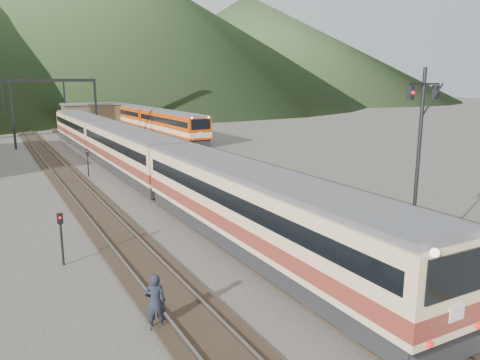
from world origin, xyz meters
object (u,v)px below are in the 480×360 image
main_train (129,149)px  second_train (149,120)px  signal_mast (419,144)px  worker (155,302)px

main_train → second_train: 32.77m
second_train → signal_mast: (-7.54, -56.98, 3.37)m
main_train → signal_mast: bearing=-81.4°
second_train → worker: 58.75m
worker → main_train: bearing=-88.3°
signal_mast → worker: signal_mast is taller
main_train → second_train: size_ratio=1.61×
second_train → worker: size_ratio=21.05×
second_train → worker: second_train is taller
main_train → worker: (-6.16, -25.34, -1.17)m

